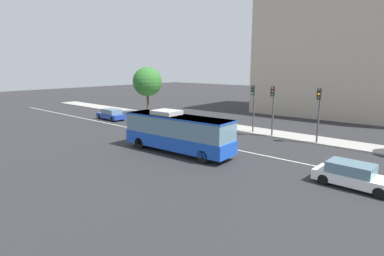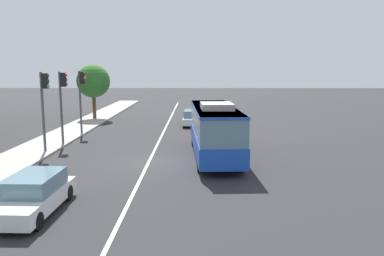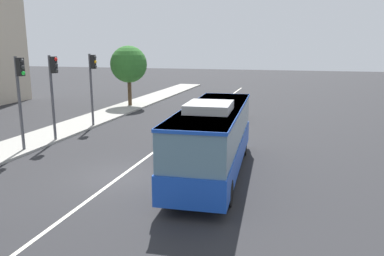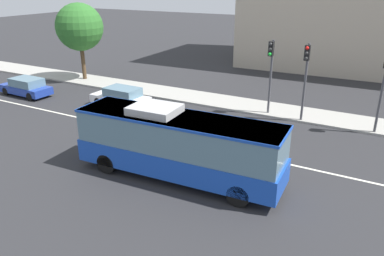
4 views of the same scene
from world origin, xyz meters
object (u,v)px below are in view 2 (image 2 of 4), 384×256
at_px(sedan_white, 193,118).
at_px(traffic_light_mid_block, 63,95).
at_px(traffic_light_near_corner, 82,91).
at_px(street_tree_kerbside_left, 93,81).
at_px(transit_bus, 214,128).
at_px(traffic_light_far_corner, 44,98).
at_px(sedan_white_ahead, 34,194).

xyz_separation_m(sedan_white, traffic_light_mid_block, (-9.83, 9.01, 2.84)).
height_order(traffic_light_near_corner, street_tree_kerbside_left, street_tree_kerbside_left).
bearing_deg(transit_bus, sedan_white, 2.99).
xyz_separation_m(transit_bus, traffic_light_far_corner, (0.89, 10.73, 1.75)).
bearing_deg(street_tree_kerbside_left, traffic_light_mid_block, -173.83).
bearing_deg(sedan_white_ahead, sedan_white, 166.51).
bearing_deg(traffic_light_near_corner, traffic_light_far_corner, -90.36).
relative_size(sedan_white, traffic_light_near_corner, 0.88).
height_order(traffic_light_mid_block, street_tree_kerbside_left, street_tree_kerbside_left).
height_order(sedan_white_ahead, traffic_light_mid_block, traffic_light_mid_block).
bearing_deg(transit_bus, traffic_light_mid_block, 69.37).
xyz_separation_m(traffic_light_far_corner, street_tree_kerbside_left, (16.22, 1.16, 0.46)).
xyz_separation_m(sedan_white_ahead, traffic_light_mid_block, (12.60, 3.06, 2.84)).
xyz_separation_m(sedan_white_ahead, street_tree_kerbside_left, (26.42, 4.55, 3.30)).
distance_m(traffic_light_near_corner, street_tree_kerbside_left, 9.44).
xyz_separation_m(traffic_light_near_corner, traffic_light_far_corner, (-6.92, 0.33, 0.00)).
distance_m(traffic_light_far_corner, street_tree_kerbside_left, 16.27).
bearing_deg(traffic_light_far_corner, street_tree_kerbside_left, 98.87).
bearing_deg(traffic_light_far_corner, sedan_white, 57.43).
xyz_separation_m(traffic_light_mid_block, street_tree_kerbside_left, (13.82, 1.49, 0.46)).
distance_m(transit_bus, sedan_white, 13.25).
relative_size(sedan_white_ahead, traffic_light_mid_block, 0.87).
bearing_deg(traffic_light_mid_block, sedan_white_ahead, -75.32).
xyz_separation_m(transit_bus, traffic_light_near_corner, (7.81, 10.40, 1.75)).
distance_m(transit_bus, traffic_light_near_corner, 13.12).
xyz_separation_m(transit_bus, sedan_white, (13.13, 1.38, -1.09)).
height_order(transit_bus, sedan_white, transit_bus).
distance_m(transit_bus, traffic_light_mid_block, 11.05).
height_order(sedan_white, traffic_light_near_corner, traffic_light_near_corner).
bearing_deg(sedan_white_ahead, traffic_light_far_corner, -160.24).
height_order(traffic_light_near_corner, traffic_light_far_corner, same).
height_order(traffic_light_far_corner, street_tree_kerbside_left, street_tree_kerbside_left).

